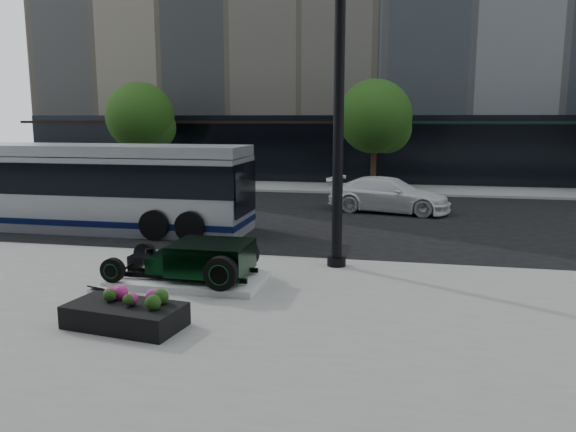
% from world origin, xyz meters
% --- Properties ---
extents(ground, '(120.00, 120.00, 0.00)m').
position_xyz_m(ground, '(0.00, 0.00, 0.00)').
color(ground, black).
rests_on(ground, ground).
extents(sidewalk_near, '(70.00, 17.00, 0.12)m').
position_xyz_m(sidewalk_near, '(0.00, -10.50, 0.06)').
color(sidewalk_near, gray).
rests_on(sidewalk_near, ground).
extents(sidewalk_far, '(70.00, 4.00, 0.12)m').
position_xyz_m(sidewalk_far, '(0.00, 14.00, 0.06)').
color(sidewalk_far, gray).
rests_on(sidewalk_far, ground).
extents(street_trees, '(29.80, 3.80, 5.70)m').
position_xyz_m(street_trees, '(1.15, 13.07, 3.77)').
color(street_trees, black).
rests_on(street_trees, sidewalk_far).
extents(display_plinth, '(3.40, 1.80, 0.15)m').
position_xyz_m(display_plinth, '(-2.11, -4.88, 0.20)').
color(display_plinth, silver).
rests_on(display_plinth, sidewalk_near).
extents(hot_rod, '(3.22, 2.00, 0.81)m').
position_xyz_m(hot_rod, '(-1.78, -4.88, 0.70)').
color(hot_rod, black).
rests_on(hot_rod, display_plinth).
extents(info_plaque, '(0.46, 0.39, 0.31)m').
position_xyz_m(info_plaque, '(-3.46, -6.40, 0.24)').
color(info_plaque, silver).
rests_on(info_plaque, sidewalk_near).
extents(lamppost, '(0.47, 0.47, 8.63)m').
position_xyz_m(lamppost, '(0.99, -2.70, 4.11)').
color(lamppost, black).
rests_on(lamppost, sidewalk_near).
extents(flower_planter, '(2.20, 1.32, 0.67)m').
position_xyz_m(flower_planter, '(-2.20, -7.70, 0.37)').
color(flower_planter, black).
rests_on(flower_planter, sidewalk_near).
extents(transit_bus, '(12.12, 2.88, 2.92)m').
position_xyz_m(transit_bus, '(-8.49, 1.04, 1.49)').
color(transit_bus, '#A4A8AD').
rests_on(transit_bus, ground).
extents(white_sedan, '(5.24, 2.96, 1.43)m').
position_xyz_m(white_sedan, '(2.01, 6.75, 0.72)').
color(white_sedan, white).
rests_on(white_sedan, ground).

